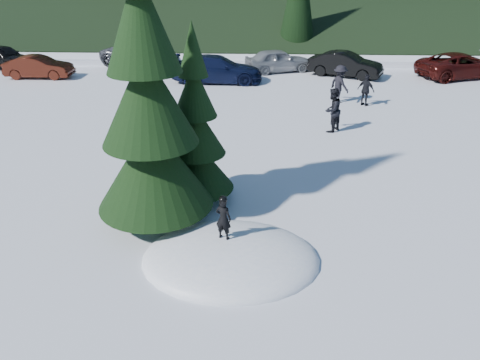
{
  "coord_description": "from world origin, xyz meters",
  "views": [
    {
      "loc": [
        0.64,
        -9.68,
        6.95
      ],
      "look_at": [
        0.13,
        2.33,
        1.1
      ],
      "focal_mm": 35.0,
      "sensor_mm": 36.0,
      "label": 1
    }
  ],
  "objects_px": {
    "car_1": "(39,67)",
    "child_skier": "(223,219)",
    "adult_1": "(366,90)",
    "car_2": "(140,55)",
    "adult_2": "(340,84)",
    "car_3": "(217,69)",
    "adult_0": "(332,110)",
    "spruce_short": "(196,136)",
    "car_4": "(278,60)",
    "spruce_tall": "(149,110)",
    "car_5": "(345,64)",
    "car_0": "(3,57)",
    "car_6": "(460,65)"
  },
  "relations": [
    {
      "from": "car_1",
      "to": "spruce_short",
      "type": "bearing_deg",
      "value": -142.58
    },
    {
      "from": "car_1",
      "to": "car_6",
      "type": "xyz_separation_m",
      "value": [
        25.8,
        1.18,
        0.08
      ]
    },
    {
      "from": "car_2",
      "to": "adult_1",
      "type": "bearing_deg",
      "value": -103.38
    },
    {
      "from": "child_skier",
      "to": "car_3",
      "type": "height_order",
      "value": "child_skier"
    },
    {
      "from": "spruce_short",
      "to": "car_4",
      "type": "height_order",
      "value": "spruce_short"
    },
    {
      "from": "adult_0",
      "to": "car_4",
      "type": "bearing_deg",
      "value": -131.2
    },
    {
      "from": "car_5",
      "to": "adult_1",
      "type": "bearing_deg",
      "value": -155.42
    },
    {
      "from": "adult_2",
      "to": "car_2",
      "type": "relative_size",
      "value": 0.35
    },
    {
      "from": "adult_2",
      "to": "car_1",
      "type": "xyz_separation_m",
      "value": [
        -17.59,
        4.47,
        -0.28
      ]
    },
    {
      "from": "spruce_short",
      "to": "child_skier",
      "type": "relative_size",
      "value": 4.81
    },
    {
      "from": "adult_0",
      "to": "adult_2",
      "type": "bearing_deg",
      "value": -153.42
    },
    {
      "from": "adult_2",
      "to": "car_3",
      "type": "bearing_deg",
      "value": 26.75
    },
    {
      "from": "car_2",
      "to": "car_3",
      "type": "relative_size",
      "value": 1.01
    },
    {
      "from": "car_3",
      "to": "car_4",
      "type": "xyz_separation_m",
      "value": [
        3.69,
        2.83,
        -0.04
      ]
    },
    {
      "from": "adult_0",
      "to": "car_6",
      "type": "distance_m",
      "value": 13.65
    },
    {
      "from": "car_4",
      "to": "car_6",
      "type": "bearing_deg",
      "value": -115.79
    },
    {
      "from": "spruce_short",
      "to": "car_5",
      "type": "distance_m",
      "value": 17.98
    },
    {
      "from": "adult_1",
      "to": "car_3",
      "type": "xyz_separation_m",
      "value": [
        -7.83,
        4.45,
        -0.02
      ]
    },
    {
      "from": "spruce_tall",
      "to": "car_1",
      "type": "xyz_separation_m",
      "value": [
        -10.67,
        16.69,
        -2.65
      ]
    },
    {
      "from": "car_5",
      "to": "car_2",
      "type": "bearing_deg",
      "value": 104.02
    },
    {
      "from": "adult_0",
      "to": "car_1",
      "type": "distance_m",
      "value": 18.86
    },
    {
      "from": "adult_0",
      "to": "adult_2",
      "type": "xyz_separation_m",
      "value": [
        0.98,
        4.44,
        -0.0
      ]
    },
    {
      "from": "car_5",
      "to": "car_1",
      "type": "bearing_deg",
      "value": 117.94
    },
    {
      "from": "car_1",
      "to": "car_2",
      "type": "distance_m",
      "value": 6.52
    },
    {
      "from": "car_4",
      "to": "car_5",
      "type": "height_order",
      "value": "car_5"
    },
    {
      "from": "car_2",
      "to": "car_1",
      "type": "bearing_deg",
      "value": 143.1
    },
    {
      "from": "adult_2",
      "to": "car_0",
      "type": "distance_m",
      "value": 22.23
    },
    {
      "from": "spruce_tall",
      "to": "car_5",
      "type": "bearing_deg",
      "value": 65.5
    },
    {
      "from": "child_skier",
      "to": "car_6",
      "type": "bearing_deg",
      "value": -104.03
    },
    {
      "from": "car_3",
      "to": "car_6",
      "type": "height_order",
      "value": "car_3"
    },
    {
      "from": "adult_1",
      "to": "car_2",
      "type": "xyz_separation_m",
      "value": [
        -13.39,
        8.65,
        -0.04
      ]
    },
    {
      "from": "car_1",
      "to": "child_skier",
      "type": "bearing_deg",
      "value": -145.12
    },
    {
      "from": "car_4",
      "to": "car_6",
      "type": "height_order",
      "value": "car_6"
    },
    {
      "from": "spruce_tall",
      "to": "adult_2",
      "type": "height_order",
      "value": "spruce_tall"
    },
    {
      "from": "adult_0",
      "to": "spruce_tall",
      "type": "bearing_deg",
      "value": 1.58
    },
    {
      "from": "child_skier",
      "to": "car_5",
      "type": "xyz_separation_m",
      "value": [
        6.12,
        19.39,
        -0.3
      ]
    },
    {
      "from": "adult_2",
      "to": "car_5",
      "type": "xyz_separation_m",
      "value": [
        1.21,
        5.63,
        -0.2
      ]
    },
    {
      "from": "spruce_tall",
      "to": "car_4",
      "type": "xyz_separation_m",
      "value": [
        4.01,
        18.93,
        -2.59
      ]
    },
    {
      "from": "adult_2",
      "to": "car_4",
      "type": "bearing_deg",
      "value": -9.3
    },
    {
      "from": "spruce_tall",
      "to": "spruce_short",
      "type": "xyz_separation_m",
      "value": [
        1.0,
        1.4,
        -1.22
      ]
    },
    {
      "from": "car_2",
      "to": "adult_2",
      "type": "bearing_deg",
      "value": -104.15
    },
    {
      "from": "spruce_short",
      "to": "adult_0",
      "type": "xyz_separation_m",
      "value": [
        4.94,
        6.37,
        -1.16
      ]
    },
    {
      "from": "adult_0",
      "to": "car_2",
      "type": "relative_size",
      "value": 0.35
    },
    {
      "from": "child_skier",
      "to": "car_5",
      "type": "relative_size",
      "value": 0.25
    },
    {
      "from": "adult_0",
      "to": "adult_1",
      "type": "bearing_deg",
      "value": -170.69
    },
    {
      "from": "spruce_tall",
      "to": "car_3",
      "type": "xyz_separation_m",
      "value": [
        0.32,
        16.1,
        -2.55
      ]
    },
    {
      "from": "child_skier",
      "to": "car_6",
      "type": "height_order",
      "value": "child_skier"
    },
    {
      "from": "car_3",
      "to": "car_6",
      "type": "xyz_separation_m",
      "value": [
        14.81,
        1.76,
        -0.03
      ]
    },
    {
      "from": "car_5",
      "to": "adult_2",
      "type": "bearing_deg",
      "value": -167.75
    },
    {
      "from": "car_5",
      "to": "car_0",
      "type": "bearing_deg",
      "value": 110.97
    }
  ]
}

